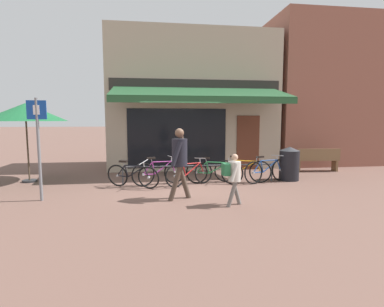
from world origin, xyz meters
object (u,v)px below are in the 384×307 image
Objects in this scene: bicycle_black at (132,176)px; park_bench at (317,159)px; pedestrian_adult at (180,156)px; pedestrian_child at (233,174)px; bicycle_blue at (267,170)px; cafe_parasol at (25,112)px; bicycle_green at (214,172)px; bicycle_red at (190,173)px; bicycle_orange at (242,170)px; litter_bin at (289,163)px; parking_sign at (38,139)px; bicycle_purple at (159,172)px.

bicycle_black is 0.95× the size of park_bench.
pedestrian_adult is 1.38m from pedestrian_child.
bicycle_blue is at bearing 27.46° from pedestrian_adult.
cafe_parasol is at bearing 143.90° from pedestrian_child.
bicycle_green reaches higher than bicycle_black.
bicycle_red is at bearing 71.74° from pedestrian_adult.
bicycle_blue is (2.45, 0.11, 0.02)m from bicycle_red.
bicycle_blue reaches higher than bicycle_orange.
pedestrian_adult reaches higher than bicycle_black.
parking_sign is (-7.04, -1.52, 0.96)m from litter_bin.
bicycle_orange is 1.44× the size of pedestrian_child.
bicycle_red is 0.63× the size of parking_sign.
cafe_parasol is at bearing 151.08° from bicycle_blue.
bicycle_orange is 2.85m from pedestrian_adult.
bicycle_purple is at bearing -166.28° from bicycle_green.
pedestrian_child is 0.49× the size of parking_sign.
cafe_parasol is (-1.16, 2.38, 0.66)m from parking_sign.
park_bench is at bearing -8.16° from bicycle_red.
bicycle_red is 3.30m from litter_bin.
parking_sign is (-5.45, -1.41, 1.13)m from bicycle_orange.
cafe_parasol is 10.15m from park_bench.
bicycle_green is at bearing 31.98° from bicycle_black.
cafe_parasol reaches higher than park_bench.
cafe_parasol is 1.50× the size of park_bench.
pedestrian_adult reaches higher than bicycle_green.
parking_sign is at bearing 162.02° from pedestrian_child.
parking_sign is at bearing -156.50° from park_bench.
parking_sign reaches higher than bicycle_purple.
bicycle_red is at bearing -30.90° from bicycle_purple.
cafe_parasol is (-5.61, 3.43, 1.43)m from pedestrian_child.
bicycle_green is at bearing -154.39° from park_bench.
cafe_parasol is (-4.03, 1.01, 1.78)m from bicycle_purple.
bicycle_green is at bearing -21.05° from bicycle_purple.
litter_bin reaches higher than bicycle_green.
cafe_parasol reaches higher than bicycle_green.
bicycle_blue is at bearing 8.37° from bicycle_orange.
pedestrian_adult is 0.72× the size of cafe_parasol.
bicycle_green is 0.71× the size of cafe_parasol.
bicycle_orange is at bearing 63.32° from pedestrian_child.
litter_bin reaches higher than bicycle_blue.
cafe_parasol is at bearing 174.04° from litter_bin.
bicycle_black is at bearing -178.90° from bicycle_purple.
bicycle_blue reaches higher than bicycle_black.
pedestrian_child reaches higher than bicycle_purple.
bicycle_red is at bearing 17.53° from parking_sign.
park_bench is at bearing 37.91° from litter_bin.
bicycle_red is 2.38m from pedestrian_child.
pedestrian_adult is 3.36m from parking_sign.
bicycle_orange is 2.68m from pedestrian_child.
park_bench is at bearing 41.68° from bicycle_black.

